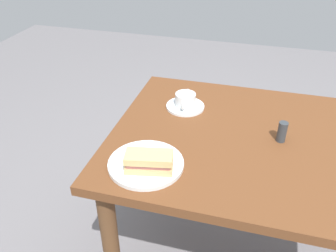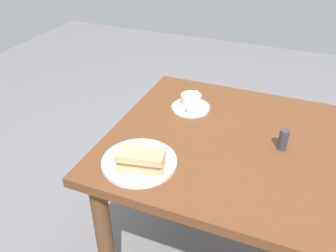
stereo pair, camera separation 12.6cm
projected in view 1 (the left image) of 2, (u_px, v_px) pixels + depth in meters
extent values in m
cube|color=brown|center=(253.00, 142.00, 1.26)|extent=(1.01, 0.80, 0.03)
cylinder|color=brown|center=(162.00, 149.00, 1.81)|extent=(0.06, 0.06, 0.67)
cylinder|color=silver|center=(146.00, 164.00, 1.12)|extent=(0.24, 0.24, 0.01)
cube|color=tan|center=(149.00, 166.00, 1.08)|extent=(0.16, 0.10, 0.02)
cube|color=#92504B|center=(149.00, 162.00, 1.07)|extent=(0.14, 0.09, 0.01)
cube|color=#DBB370|center=(149.00, 157.00, 1.06)|extent=(0.16, 0.10, 0.02)
cylinder|color=silver|center=(185.00, 106.00, 1.43)|extent=(0.15, 0.15, 0.01)
cylinder|color=silver|center=(185.00, 100.00, 1.41)|extent=(0.08, 0.08, 0.05)
cylinder|color=#A67657|center=(186.00, 95.00, 1.40)|extent=(0.07, 0.07, 0.01)
torus|color=silver|center=(183.00, 105.00, 1.37)|extent=(0.01, 0.04, 0.04)
cube|color=silver|center=(187.00, 93.00, 1.51)|extent=(0.02, 0.08, 0.00)
ellipsoid|color=silver|center=(186.00, 98.00, 1.47)|extent=(0.02, 0.03, 0.01)
cylinder|color=#33383D|center=(282.00, 132.00, 1.21)|extent=(0.03, 0.03, 0.07)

